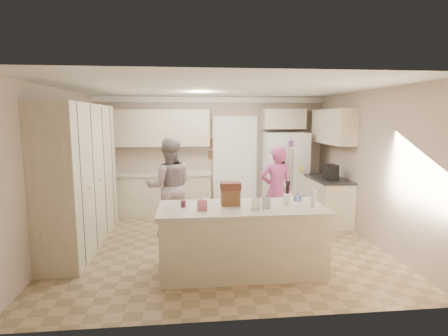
{
  "coord_description": "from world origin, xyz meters",
  "views": [
    {
      "loc": [
        -0.52,
        -5.7,
        2.13
      ],
      "look_at": [
        0.1,
        0.35,
        1.25
      ],
      "focal_mm": 28.0,
      "sensor_mm": 36.0,
      "label": 1
    }
  ],
  "objects": [
    {
      "name": "greeting_card_b",
      "position": [
        0.5,
        -1.25,
        1.01
      ],
      "size": [
        0.12,
        0.05,
        0.16
      ],
      "primitive_type": "cube",
      "rotation": [
        0.15,
        0.0,
        -0.1
      ],
      "color": "silver",
      "rests_on": "island_top"
    },
    {
      "name": "dollhouse_roof",
      "position": [
        0.05,
        -1.0,
        1.2
      ],
      "size": [
        0.28,
        0.2,
        0.1
      ],
      "primitive_type": "cube",
      "color": "#592D1E",
      "rests_on": "dollhouse_body"
    },
    {
      "name": "shaker_salt",
      "position": [
        1.02,
        -0.88,
        0.97
      ],
      "size": [
        0.05,
        0.05,
        0.09
      ],
      "primitive_type": "cylinder",
      "color": "#4059AC",
      "rests_on": "island_top"
    },
    {
      "name": "back_upper_cab",
      "position": [
        -1.15,
        2.12,
        1.9
      ],
      "size": [
        2.2,
        0.35,
        0.8
      ],
      "primitive_type": "cube",
      "color": "#C1B29C",
      "rests_on": "wall_back"
    },
    {
      "name": "jam_jar",
      "position": [
        -0.6,
        -1.05,
        0.97
      ],
      "size": [
        0.07,
        0.07,
        0.09
      ],
      "primitive_type": "cylinder",
      "color": "#59263F",
      "rests_on": "island_top"
    },
    {
      "name": "wall_front",
      "position": [
        0.0,
        -2.31,
        1.3
      ],
      "size": [
        5.2,
        0.02,
        2.6
      ],
      "primitive_type": "cube",
      "color": "tan",
      "rests_on": "ground"
    },
    {
      "name": "back_countertop",
      "position": [
        -1.15,
        1.99,
        0.9
      ],
      "size": [
        2.24,
        0.63,
        0.04
      ],
      "primitive_type": "cube",
      "color": "beige",
      "rests_on": "back_base_cab"
    },
    {
      "name": "tissue_box",
      "position": [
        -0.35,
        -1.2,
        1.0
      ],
      "size": [
        0.13,
        0.13,
        0.14
      ],
      "primitive_type": "cube",
      "color": "#DE6B89",
      "rests_on": "island_top"
    },
    {
      "name": "fridge_dispenser",
      "position": [
        1.43,
        1.54,
        1.15
      ],
      "size": [
        0.22,
        0.03,
        0.35
      ],
      "primitive_type": "cube",
      "color": "black",
      "rests_on": "refrigerator"
    },
    {
      "name": "wall_left",
      "position": [
        -2.61,
        0.0,
        1.3
      ],
      "size": [
        0.02,
        4.6,
        2.6
      ],
      "primitive_type": "cube",
      "color": "tan",
      "rests_on": "ground"
    },
    {
      "name": "refrigerator",
      "position": [
        1.65,
        1.91,
        0.9
      ],
      "size": [
        0.92,
        0.72,
        1.8
      ],
      "primitive_type": "cube",
      "rotation": [
        0.0,
        0.0,
        0.02
      ],
      "color": "white",
      "rests_on": "floor"
    },
    {
      "name": "doorway_casing",
      "position": [
        0.55,
        2.24,
        1.05
      ],
      "size": [
        1.02,
        0.03,
        2.22
      ],
      "primitive_type": "cube",
      "color": "white",
      "rests_on": "floor"
    },
    {
      "name": "crown_back",
      "position": [
        0.0,
        2.26,
        2.53
      ],
      "size": [
        5.2,
        0.08,
        0.12
      ],
      "primitive_type": "cube",
      "color": "white",
      "rests_on": "wall_back"
    },
    {
      "name": "tissue_plume",
      "position": [
        -0.35,
        -1.2,
        1.1
      ],
      "size": [
        0.08,
        0.08,
        0.08
      ],
      "primitive_type": "cone",
      "color": "white",
      "rests_on": "tissue_box"
    },
    {
      "name": "wall_frame_upper",
      "position": [
        0.02,
        2.27,
        1.55
      ],
      "size": [
        0.15,
        0.02,
        0.2
      ],
      "primitive_type": "cube",
      "color": "brown",
      "rests_on": "wall_back"
    },
    {
      "name": "fridge_seam",
      "position": [
        1.65,
        1.55,
        0.9
      ],
      "size": [
        0.02,
        0.02,
        1.78
      ],
      "primitive_type": "cube",
      "color": "gray",
      "rests_on": "refrigerator"
    },
    {
      "name": "dollhouse_body",
      "position": [
        0.05,
        -1.0,
        1.04
      ],
      "size": [
        0.26,
        0.18,
        0.22
      ],
      "primitive_type": "cube",
      "color": "brown",
      "rests_on": "island_top"
    },
    {
      "name": "wall_back",
      "position": [
        0.0,
        2.31,
        1.3
      ],
      "size": [
        5.2,
        0.02,
        2.6
      ],
      "primitive_type": "cube",
      "color": "tan",
      "rests_on": "ground"
    },
    {
      "name": "back_base_cab",
      "position": [
        -1.15,
        2.0,
        0.44
      ],
      "size": [
        2.2,
        0.6,
        0.88
      ],
      "primitive_type": "cube",
      "color": "#C1B29C",
      "rests_on": "floor"
    },
    {
      "name": "right_base_cab",
      "position": [
        2.3,
        1.0,
        0.44
      ],
      "size": [
        0.6,
        1.2,
        0.88
      ],
      "primitive_type": "cube",
      "color": "#C1B29C",
      "rests_on": "floor"
    },
    {
      "name": "floor",
      "position": [
        0.0,
        0.0,
        -0.01
      ],
      "size": [
        5.2,
        4.6,
        0.02
      ],
      "primitive_type": "cube",
      "color": "#9A7E5B",
      "rests_on": "ground"
    },
    {
      "name": "coffee_maker",
      "position": [
        2.25,
        0.8,
        1.07
      ],
      "size": [
        0.22,
        0.28,
        0.3
      ],
      "primitive_type": "cube",
      "color": "black",
      "rests_on": "right_countertop"
    },
    {
      "name": "shaker_pepper",
      "position": [
        1.09,
        -0.88,
        0.97
      ],
      "size": [
        0.05,
        0.05,
        0.09
      ],
      "primitive_type": "cylinder",
      "color": "#4059AC",
      "rests_on": "island_top"
    },
    {
      "name": "island_top",
      "position": [
        0.2,
        -1.1,
        0.9
      ],
      "size": [
        2.28,
        0.96,
        0.05
      ],
      "primitive_type": "cube",
      "color": "beige",
      "rests_on": "island_base"
    },
    {
      "name": "island_base",
      "position": [
        0.2,
        -1.1,
        0.44
      ],
      "size": [
        2.2,
        0.9,
        0.88
      ],
      "primitive_type": "cube",
      "color": "#C1B29C",
      "rests_on": "floor"
    },
    {
      "name": "right_countertop",
      "position": [
        2.29,
        1.0,
        0.9
      ],
      "size": [
        0.63,
        1.24,
        0.04
      ],
      "primitive_type": "cube",
      "color": "#2D2B28",
      "rests_on": "right_base_cab"
    },
    {
      "name": "doorway_opening",
      "position": [
        0.55,
        2.28,
        1.05
      ],
      "size": [
        0.9,
        0.06,
        2.1
      ],
      "primitive_type": "cube",
      "color": "black",
      "rests_on": "floor"
    },
    {
      "name": "fridge_handle_r",
      "position": [
        1.7,
        1.54,
        1.05
      ],
      "size": [
        0.02,
        0.02,
        0.85
      ],
      "primitive_type": "cylinder",
      "color": "silver",
      "rests_on": "refrigerator"
    },
    {
      "name": "over_fridge_cab",
      "position": [
        1.65,
        2.12,
        2.1
      ],
      "size": [
        0.95,
        0.35,
        0.45
      ],
      "primitive_type": "cube",
      "color": "#C1B29C",
      "rests_on": "wall_back"
    },
    {
      "name": "right_upper_cab",
      "position": [
        2.43,
        1.2,
        1.95
      ],
      "size": [
        0.35,
        1.5,
        0.7
      ],
      "primitive_type": "cube",
      "color": "#C1B29C",
      "rests_on": "wall_right"
    },
    {
      "name": "utensil_crock",
      "position": [
        0.85,
        -1.05,
        1.0
      ],
      "size": [
        0.13,
        0.13,
        0.15
      ],
      "primitive_type": "cylinder",
      "color": "white",
      "rests_on": "island_top"
    },
    {
      "name": "teen_girl",
      "position": [
        1.07,
        0.43,
        0.81
      ],
      "size": [
        0.6,
        0.4,
        1.63
      ],
      "primitive_type": "imported",
      "rotation": [
        0.0,
        0.0,
        3.13
      ],
      "color": "#BB509A",
      "rests_on": "floor"
    },
    {
      "name": "water_bottle",
      "position": [
        1.15,
        -1.25,
        1.04
      ],
      "size": [
        0.07,
        0.07,
        0.24
      ],
      "primitive_type": "cylinder",
      "color": "silver",
      "rests_on": "island_top"
    },
    {
      "name": "fridge_handle_l",
      "position": [
        1.6,
        1.54,
        1.05
      ],
      "size": [
        0.02,
        0.02,
        0.85
      ],
      "primitive_type": "cylinder",
      "color": "silver",
      "rests_on": "refrigerator"
    },
    {
      "name": "wall_frame_lower",
      "position": [
        0.02,
        2.27,
        1.28
      ],
      "size": [
        0.15,
        0.02,
        0.2
      ],
      "primitive_type": "cube",
      "color": "brown",
      "rests_on": "wall_back"
    },
    {
      "name": "wall_right",
      "position": [
        2.61,
        0.0,
        1.3
      ],
      "size": [
        0.02,
        4.6,
        2.6
      ],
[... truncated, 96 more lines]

